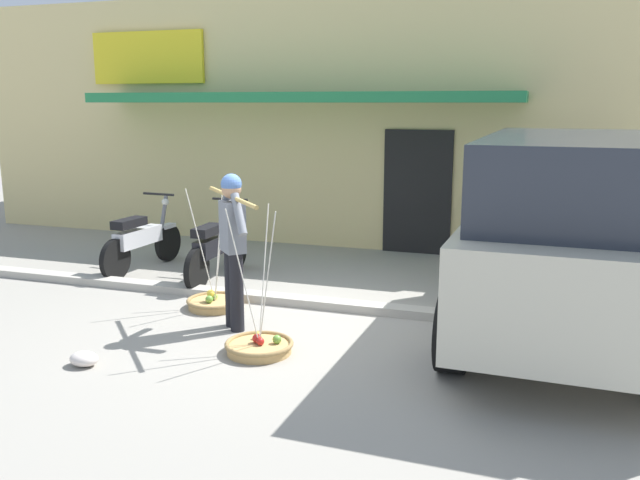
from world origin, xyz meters
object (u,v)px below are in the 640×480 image
(fruit_vendor, at_px, (233,241))
(fruit_basket_left_side, at_px, (215,302))
(fruit_basket_right_side, at_px, (260,346))
(motorcycle_second_in_row, at_px, (216,248))
(motorcycle_nearest_shop, at_px, (141,240))
(parked_truck, at_px, (570,230))
(plastic_litter_bag, at_px, (84,359))
(wooden_crate, at_px, (503,278))

(fruit_vendor, height_order, fruit_basket_left_side, fruit_vendor)
(fruit_basket_right_side, bearing_deg, motorcycle_second_in_row, 125.54)
(motorcycle_nearest_shop, distance_m, parked_truck, 5.92)
(fruit_vendor, bearing_deg, motorcycle_second_in_row, 122.58)
(fruit_basket_right_side, distance_m, motorcycle_nearest_shop, 3.87)
(plastic_litter_bag, xyz_separation_m, wooden_crate, (3.56, 3.90, 0.09))
(motorcycle_second_in_row, distance_m, parked_truck, 4.62)
(motorcycle_nearest_shop, bearing_deg, fruit_basket_right_side, -39.84)
(motorcycle_second_in_row, xyz_separation_m, parked_truck, (4.50, -0.76, 0.68))
(parked_truck, bearing_deg, fruit_basket_right_side, -151.34)
(fruit_vendor, relative_size, plastic_litter_bag, 6.05)
(parked_truck, bearing_deg, plastic_litter_bag, -150.83)
(motorcycle_second_in_row, bearing_deg, fruit_basket_left_side, -64.00)
(fruit_basket_left_side, height_order, wooden_crate, fruit_basket_left_side)
(fruit_basket_right_side, xyz_separation_m, parked_truck, (2.85, 1.56, 1.06))
(fruit_vendor, xyz_separation_m, fruit_basket_left_side, (-0.55, 0.59, -0.90))
(fruit_basket_right_side, xyz_separation_m, motorcycle_second_in_row, (-1.66, 2.32, 0.38))
(fruit_basket_right_side, xyz_separation_m, plastic_litter_bag, (-1.43, -0.83, -0.00))
(fruit_vendor, height_order, parked_truck, parked_truck)
(fruit_basket_right_side, relative_size, plastic_litter_bag, 5.18)
(motorcycle_nearest_shop, xyz_separation_m, parked_truck, (5.81, -0.91, 0.68))
(motorcycle_second_in_row, distance_m, plastic_litter_bag, 3.18)
(fruit_basket_left_side, bearing_deg, wooden_crate, 30.38)
(fruit_basket_right_side, distance_m, motorcycle_second_in_row, 2.87)
(fruit_basket_right_side, bearing_deg, motorcycle_nearest_shop, 140.16)
(motorcycle_nearest_shop, height_order, parked_truck, parked_truck)
(parked_truck, bearing_deg, fruit_basket_left_side, -174.47)
(fruit_basket_left_side, relative_size, plastic_litter_bag, 5.18)
(motorcycle_nearest_shop, height_order, motorcycle_second_in_row, same)
(motorcycle_nearest_shop, relative_size, motorcycle_second_in_row, 1.00)
(motorcycle_second_in_row, xyz_separation_m, plastic_litter_bag, (0.23, -3.15, -0.38))
(fruit_vendor, xyz_separation_m, plastic_litter_bag, (-0.88, -1.42, -0.91))
(fruit_basket_left_side, bearing_deg, plastic_litter_bag, -99.34)
(fruit_basket_left_side, xyz_separation_m, fruit_basket_right_side, (1.10, -1.18, -0.00))
(fruit_vendor, bearing_deg, wooden_crate, 42.79)
(plastic_litter_bag, bearing_deg, fruit_basket_left_side, 80.66)
(motorcycle_nearest_shop, xyz_separation_m, wooden_crate, (5.09, 0.60, -0.29))
(fruit_basket_left_side, relative_size, motorcycle_nearest_shop, 0.80)
(fruit_basket_right_side, bearing_deg, parked_truck, 28.66)
(fruit_vendor, xyz_separation_m, motorcycle_second_in_row, (-1.11, 1.73, -0.52))
(fruit_vendor, distance_m, motorcycle_second_in_row, 2.12)
(parked_truck, bearing_deg, motorcycle_second_in_row, 170.43)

